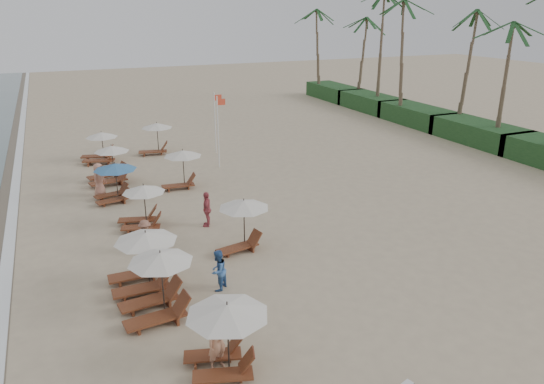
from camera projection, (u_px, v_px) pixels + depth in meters
name	position (u px, v px, depth m)	size (l,w,h in m)	color
ground	(324.00, 286.00, 19.45)	(160.00, 160.00, 0.00)	tan
foam_line	(10.00, 235.00, 23.83)	(0.50, 140.00, 0.02)	white
shrub_hedge	(479.00, 133.00, 39.98)	(3.20, 53.00, 1.60)	#193D1C
palm_row	(486.00, 10.00, 37.62)	(7.00, 52.00, 12.30)	brown
lounger_station_0	(223.00, 333.00, 14.54)	(2.54, 2.44, 2.18)	brown
lounger_station_1	(155.00, 288.00, 17.25)	(2.68, 2.21, 2.36)	brown
lounger_station_2	(141.00, 261.00, 19.03)	(2.72, 2.36, 2.23)	brown
lounger_station_3	(141.00, 207.00, 24.32)	(2.41, 2.17, 2.13)	brown
lounger_station_4	(113.00, 180.00, 27.69)	(2.49, 2.32, 2.13)	brown
lounger_station_5	(108.00, 167.00, 30.71)	(2.71, 2.47, 2.27)	brown
lounger_station_6	(99.00, 148.00, 34.87)	(2.68, 2.47, 2.07)	brown
inland_station_0	(241.00, 220.00, 21.97)	(2.65, 2.24, 2.22)	brown
inland_station_1	(181.00, 165.00, 29.67)	(2.65, 2.24, 2.22)	brown
inland_station_2	(155.00, 136.00, 36.70)	(2.75, 2.24, 2.22)	brown
beachgoer_near	(217.00, 341.00, 14.76)	(0.67, 0.44, 1.83)	tan
beachgoer_mid_a	(218.00, 270.00, 18.98)	(0.78, 0.61, 1.60)	#35609F
beachgoer_mid_b	(145.00, 237.00, 21.88)	(0.98, 0.56, 1.52)	brown
beachgoer_far_a	(207.00, 209.00, 24.59)	(1.02, 0.43, 1.75)	#AD454E
beachgoer_far_b	(99.00, 180.00, 28.54)	(0.93, 0.61, 1.91)	tan
flag_pole_near	(218.00, 129.00, 33.19)	(0.59, 0.08, 4.74)	silver
flag_pole_far	(215.00, 120.00, 36.61)	(0.60, 0.08, 4.43)	silver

